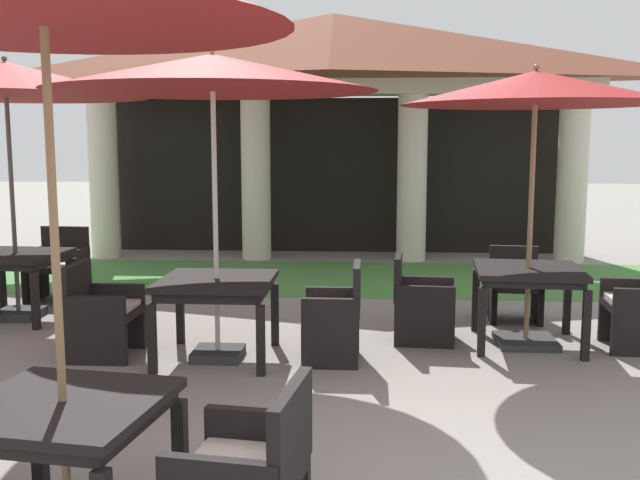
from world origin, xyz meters
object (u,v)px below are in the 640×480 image
Objects in this scene: patio_umbrella_mid_right at (536,91)px; patio_table_mid_right at (528,278)px; patio_table_near_foreground at (64,421)px; patio_chair_mid_left_east at (336,317)px; patio_chair_far_back_north at (58,267)px; patio_umbrella_mid_left at (212,75)px; patio_table_mid_left at (217,289)px; patio_chair_mid_right_east at (638,306)px; patio_table_far_back at (16,262)px; patio_chair_mid_left_west at (101,314)px; patio_chair_mid_right_north at (515,286)px; patio_umbrella_far_back at (5,81)px; patio_chair_mid_right_west at (421,303)px.

patio_table_mid_right is at bearing 0.00° from patio_umbrella_mid_right.
patio_table_near_foreground is 3.31m from patio_chair_mid_left_east.
patio_umbrella_mid_left is at bearing 140.20° from patio_chair_far_back_north.
patio_umbrella_mid_right is (2.89, 0.62, 1.78)m from patio_table_mid_left.
patio_umbrella_mid_right is at bearing 12.14° from patio_table_mid_left.
patio_chair_mid_right_east is 6.48m from patio_table_far_back.
patio_chair_mid_left_east is (1.19, 3.08, -0.23)m from patio_table_near_foreground.
patio_umbrella_mid_left is at bearing -167.86° from patio_table_mid_right.
patio_chair_mid_right_east is (4.98, 0.53, 0.02)m from patio_chair_mid_left_west.
patio_umbrella_mid_right is at bearing -7.78° from patio_table_far_back.
patio_chair_mid_right_north is at bearing 85.14° from patio_table_mid_right.
patio_umbrella_mid_left is 0.96× the size of patio_umbrella_far_back.
patio_table_far_back is (-4.40, 0.65, 0.25)m from patio_chair_mid_right_west.
patio_umbrella_far_back reaches higher than patio_table_mid_left.
patio_chair_mid_right_west is 4.46m from patio_table_far_back.
patio_table_mid_left is at bearing 0.00° from patio_umbrella_mid_left.
patio_umbrella_mid_right reaches higher than patio_chair_mid_right_east.
patio_chair_mid_left_west is 1.01× the size of patio_chair_mid_right_west.
patio_chair_mid_right_west is (-2.03, 0.17, -0.03)m from patio_chair_mid_right_east.
patio_table_far_back is 1.96m from patio_umbrella_far_back.
patio_chair_mid_right_east is 6.61m from patio_chair_far_back_north.
patio_chair_mid_right_north is at bearing 176.29° from patio_chair_far_back_north.
patio_chair_mid_right_east is (1.01, -0.09, -2.01)m from patio_umbrella_mid_right.
patio_umbrella_mid_left reaches higher than patio_table_mid_right.
patio_umbrella_far_back is (-1.45, 1.35, 2.20)m from patio_chair_mid_left_west.
patio_chair_mid_left_west is (-1.07, 0.01, -0.24)m from patio_table_mid_left.
patio_table_near_foreground is 0.34× the size of patio_umbrella_far_back.
patio_chair_mid_left_west is at bearing 179.58° from patio_table_mid_left.
patio_table_far_back is at bearing 7.65° from patio_chair_mid_right_north.
patio_chair_mid_right_east is 1.43m from patio_chair_mid_right_north.
patio_table_mid_left reaches higher than patio_table_near_foreground.
patio_umbrella_mid_right is at bearing 0.00° from patio_table_mid_right.
patio_chair_mid_right_east reaches higher than patio_chair_mid_right_west.
patio_table_mid_left is 3.95m from patio_chair_mid_right_east.
patio_chair_mid_right_west is at bearing -8.44° from patio_table_far_back.
patio_chair_far_back_north is (-2.46, 2.32, -0.23)m from patio_table_mid_left.
patio_chair_mid_right_north is (3.10, 4.72, -0.26)m from patio_table_near_foreground.
patio_chair_mid_left_west is (-1.07, 0.01, -2.13)m from patio_umbrella_mid_left.
patio_table_near_foreground is 4.78m from patio_table_mid_right.
patio_table_mid_left is 0.35× the size of patio_umbrella_mid_left.
patio_umbrella_mid_right is at bearing 90.00° from patio_chair_mid_right_west.
patio_chair_mid_left_east is at bearing 45.48° from patio_chair_mid_right_north.
patio_chair_far_back_north reaches higher than patio_chair_mid_left_east.
patio_chair_mid_right_east is at bearing -7.32° from patio_umbrella_far_back.
patio_table_mid_right reaches higher than patio_table_far_back.
patio_umbrella_far_back is at bearing 7.65° from patio_chair_mid_right_north.
patio_umbrella_far_back is at bearing 87.54° from patio_chair_mid_right_east.
patio_umbrella_far_back is at bearing 172.22° from patio_umbrella_mid_right.
patio_umbrella_mid_right is (3.01, 3.71, 1.79)m from patio_table_near_foreground.
patio_chair_mid_right_east is at bearing 135.17° from patio_chair_mid_right_north.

